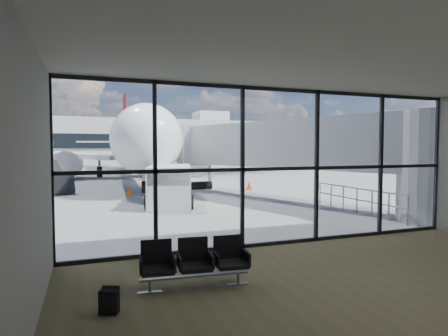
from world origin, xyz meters
TOP-DOWN VIEW (x-y plane):
  - ground at (0.00, 40.00)m, footprint 220.00×220.00m
  - lounge_shell at (0.00, -4.80)m, footprint 12.02×8.01m
  - glass_curtain_wall at (0.00, 0.00)m, footprint 12.10×0.12m
  - jet_bridge at (4.90, 7.07)m, footprint 8.00×16.50m
  - apron_railing at (5.60, 3.50)m, footprint 0.06×5.46m
  - far_terminal at (-0.59, 61.97)m, footprint 80.00×12.20m
  - tree_5 at (-15.00, 72.00)m, footprint 6.27×6.27m
  - seating_row at (-3.22, -2.33)m, footprint 2.17×0.80m
  - backpack at (-4.91, -3.07)m, footprint 0.36×0.36m
  - airliner at (-1.01, 29.74)m, footprint 35.39×41.03m
  - service_van at (-1.46, 8.48)m, footprint 2.96×4.80m
  - belt_loader at (-7.21, 16.26)m, footprint 2.62×4.58m
  - traffic_cone_a at (-2.97, 12.82)m, footprint 0.41×0.41m
  - traffic_cone_b at (-0.48, 10.86)m, footprint 0.36×0.36m
  - traffic_cone_c at (4.97, 13.45)m, footprint 0.41×0.41m

SIDE VIEW (x-z plane):
  - ground at x=0.00m, z-range 0.00..0.00m
  - backpack at x=-4.91m, z-range -0.01..0.45m
  - traffic_cone_b at x=-0.48m, z-range -0.01..0.50m
  - traffic_cone_a at x=-2.97m, z-range -0.01..0.57m
  - traffic_cone_c at x=4.97m, z-range -0.01..0.57m
  - seating_row at x=-3.22m, z-range 0.05..1.02m
  - belt_loader at x=-7.21m, z-range -0.33..1.67m
  - apron_railing at x=5.60m, z-range 0.16..1.27m
  - service_van at x=-1.46m, z-range 0.03..1.97m
  - glass_curtain_wall at x=0.00m, z-range 0.00..4.50m
  - lounge_shell at x=0.00m, z-range 0.40..4.91m
  - jet_bridge at x=4.90m, z-range 0.59..4.92m
  - airliner at x=-1.01m, z-range -2.06..8.50m
  - far_terminal at x=-0.59m, z-range -1.29..9.71m
  - tree_5 at x=-15.00m, z-range 1.36..10.39m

